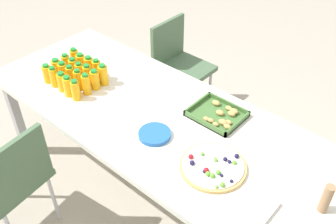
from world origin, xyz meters
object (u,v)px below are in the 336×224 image
(juice_bottle_4, at_px, (76,90))
(juice_bottle_12, at_px, (80,72))
(juice_bottle_2, at_px, (62,82))
(juice_bottle_18, at_px, (97,70))
(juice_bottle_8, at_px, (78,80))
(juice_bottle_9, at_px, (86,84))
(chair_far_left, at_px, (178,61))
(juice_bottle_1, at_px, (54,77))
(juice_bottle_14, at_px, (95,80))
(juice_bottle_16, at_px, (81,63))
(juice_bottle_11, at_px, (73,68))
(juice_bottle_7, at_px, (71,76))
(juice_bottle_5, at_px, (57,68))
(juice_bottle_19, at_px, (103,75))
(napkin_stack, at_px, (258,205))
(party_table, at_px, (162,125))
(juice_bottle_15, at_px, (75,59))
(chair_near_left, at_px, (12,177))
(juice_bottle_17, at_px, (89,67))
(juice_bottle_6, at_px, (63,72))
(fruit_pizza, at_px, (213,166))
(juice_bottle_0, at_px, (47,74))
(juice_bottle_3, at_px, (68,86))
(juice_bottle_10, at_px, (66,64))
(juice_bottle_13, at_px, (88,75))
(plate_stack, at_px, (155,134))
(cardboard_tube, at_px, (326,199))
(snack_tray, at_px, (219,115))

(juice_bottle_4, relative_size, juice_bottle_12, 1.06)
(juice_bottle_2, distance_m, juice_bottle_18, 0.24)
(juice_bottle_8, xyz_separation_m, juice_bottle_12, (-0.08, 0.07, -0.01))
(juice_bottle_8, xyz_separation_m, juice_bottle_9, (0.08, 0.00, 0.00))
(chair_far_left, bearing_deg, juice_bottle_1, -8.82)
(juice_bottle_14, height_order, juice_bottle_16, same)
(juice_bottle_2, bearing_deg, juice_bottle_11, 118.30)
(juice_bottle_4, height_order, juice_bottle_9, juice_bottle_9)
(juice_bottle_8, xyz_separation_m, juice_bottle_14, (0.07, 0.08, -0.00))
(chair_far_left, bearing_deg, juice_bottle_7, -5.30)
(juice_bottle_5, distance_m, juice_bottle_19, 0.33)
(napkin_stack, bearing_deg, party_table, 166.22)
(juice_bottle_8, bearing_deg, juice_bottle_15, 146.69)
(napkin_stack, bearing_deg, juice_bottle_7, 178.21)
(chair_near_left, height_order, juice_bottle_5, juice_bottle_5)
(juice_bottle_16, bearing_deg, juice_bottle_2, -68.86)
(juice_bottle_1, xyz_separation_m, juice_bottle_12, (0.07, 0.15, -0.00))
(chair_far_left, xyz_separation_m, juice_bottle_15, (-0.24, -0.83, 0.30))
(juice_bottle_14, relative_size, juice_bottle_17, 0.94)
(juice_bottle_7, xyz_separation_m, juice_bottle_9, (0.15, 0.00, 0.00))
(juice_bottle_6, height_order, fruit_pizza, juice_bottle_6)
(napkin_stack, bearing_deg, juice_bottle_14, 174.52)
(juice_bottle_8, distance_m, juice_bottle_9, 0.08)
(juice_bottle_0, bearing_deg, juice_bottle_5, 93.37)
(juice_bottle_0, bearing_deg, juice_bottle_3, -0.41)
(juice_bottle_11, bearing_deg, juice_bottle_15, 136.50)
(party_table, xyz_separation_m, chair_far_left, (-0.58, 0.84, -0.18))
(chair_far_left, xyz_separation_m, juice_bottle_8, (-0.01, -0.98, 0.30))
(juice_bottle_2, distance_m, juice_bottle_9, 0.16)
(juice_bottle_18, bearing_deg, party_table, -1.50)
(chair_far_left, xyz_separation_m, juice_bottle_7, (-0.09, -0.98, 0.30))
(juice_bottle_10, bearing_deg, chair_far_left, 75.26)
(juice_bottle_19, bearing_deg, chair_far_left, 94.03)
(chair_near_left, bearing_deg, juice_bottle_19, -4.68)
(juice_bottle_13, bearing_deg, juice_bottle_7, -135.18)
(juice_bottle_1, relative_size, fruit_pizza, 0.42)
(juice_bottle_17, relative_size, plate_stack, 0.82)
(juice_bottle_1, relative_size, juice_bottle_9, 0.96)
(juice_bottle_7, distance_m, napkin_stack, 1.42)
(party_table, height_order, chair_near_left, chair_near_left)
(juice_bottle_17, height_order, juice_bottle_18, juice_bottle_18)
(juice_bottle_1, relative_size, cardboard_tube, 0.89)
(juice_bottle_5, distance_m, fruit_pizza, 1.28)
(juice_bottle_18, bearing_deg, juice_bottle_1, -122.91)
(juice_bottle_13, distance_m, snack_tray, 0.88)
(juice_bottle_3, distance_m, juice_bottle_18, 0.24)
(juice_bottle_7, bearing_deg, juice_bottle_12, 90.95)
(juice_bottle_3, height_order, juice_bottle_14, same)
(chair_near_left, distance_m, juice_bottle_18, 0.84)
(juice_bottle_13, xyz_separation_m, juice_bottle_16, (-0.15, 0.07, -0.00))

